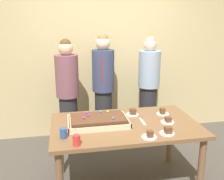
# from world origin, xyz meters

# --- Properties ---
(interior_back_panel) EXTENTS (8.00, 0.12, 3.00)m
(interior_back_panel) POSITION_xyz_m (0.00, 1.60, 1.50)
(interior_back_panel) COLOR #CCB784
(interior_back_panel) RESTS_ON ground_plane
(party_table) EXTENTS (1.61, 0.97, 0.78)m
(party_table) POSITION_xyz_m (0.00, 0.00, 0.69)
(party_table) COLOR brown
(party_table) RESTS_ON ground_plane
(sheet_cake) EXTENTS (0.65, 0.41, 0.11)m
(sheet_cake) POSITION_xyz_m (-0.30, 0.04, 0.82)
(sheet_cake) COLOR beige
(sheet_cake) RESTS_ON party_table
(plated_slice_near_left) EXTENTS (0.15, 0.15, 0.08)m
(plated_slice_near_left) POSITION_xyz_m (0.15, 0.24, 0.81)
(plated_slice_near_left) COLOR white
(plated_slice_near_left) RESTS_ON party_table
(plated_slice_near_right) EXTENTS (0.15, 0.15, 0.08)m
(plated_slice_near_right) POSITION_xyz_m (0.51, 0.19, 0.81)
(plated_slice_near_right) COLOR white
(plated_slice_near_right) RESTS_ON party_table
(plated_slice_far_left) EXTENTS (0.15, 0.15, 0.07)m
(plated_slice_far_left) POSITION_xyz_m (0.36, -0.33, 0.81)
(plated_slice_far_left) COLOR white
(plated_slice_far_left) RESTS_ON party_table
(plated_slice_far_right) EXTENTS (0.15, 0.15, 0.07)m
(plated_slice_far_right) POSITION_xyz_m (0.47, -0.06, 0.80)
(plated_slice_far_right) COLOR white
(plated_slice_far_right) RESTS_ON party_table
(plated_slice_center_front) EXTENTS (0.15, 0.15, 0.07)m
(plated_slice_center_front) POSITION_xyz_m (0.15, -0.38, 0.80)
(plated_slice_center_front) COLOR white
(plated_slice_center_front) RESTS_ON party_table
(drink_cup_nearest) EXTENTS (0.07, 0.07, 0.10)m
(drink_cup_nearest) POSITION_xyz_m (-0.67, -0.23, 0.83)
(drink_cup_nearest) COLOR #2D5199
(drink_cup_nearest) RESTS_ON party_table
(drink_cup_middle) EXTENTS (0.07, 0.07, 0.10)m
(drink_cup_middle) POSITION_xyz_m (-0.55, -0.40, 0.83)
(drink_cup_middle) COLOR red
(drink_cup_middle) RESTS_ON party_table
(cake_server_utensil) EXTENTS (0.03, 0.20, 0.01)m
(cake_server_utensil) POSITION_xyz_m (0.20, 0.01, 0.78)
(cake_server_utensil) COLOR silver
(cake_server_utensil) RESTS_ON party_table
(person_serving_front) EXTENTS (0.33, 0.33, 1.69)m
(person_serving_front) POSITION_xyz_m (-0.05, 1.20, 0.89)
(person_serving_front) COLOR #28282D
(person_serving_front) RESTS_ON ground_plane
(person_green_shirt_behind) EXTENTS (0.33, 0.33, 1.63)m
(person_green_shirt_behind) POSITION_xyz_m (-0.59, 1.05, 0.85)
(person_green_shirt_behind) COLOR #28282D
(person_green_shirt_behind) RESTS_ON ground_plane
(person_striped_tie_right) EXTENTS (0.33, 0.33, 1.65)m
(person_striped_tie_right) POSITION_xyz_m (0.65, 1.13, 0.85)
(person_striped_tie_right) COLOR #28282D
(person_striped_tie_right) RESTS_ON ground_plane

